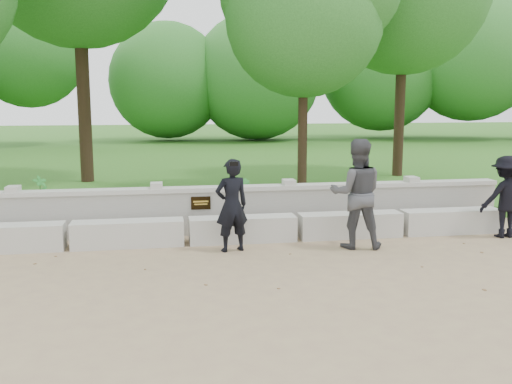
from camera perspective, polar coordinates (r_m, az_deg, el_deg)
ground at (r=8.32m, az=-6.30°, el=-8.37°), size 80.00×80.00×0.00m
lawn at (r=22.06m, az=-8.51°, el=2.91°), size 40.00×22.00×0.25m
concrete_bench at (r=10.10m, az=-6.98°, el=-3.92°), size 11.90×0.45×0.45m
parapet_wall at (r=10.73m, az=-7.18°, el=-1.84°), size 12.50×0.35×0.90m
man_main at (r=9.45m, az=-2.45°, el=-1.34°), size 0.64×0.59×1.56m
visitor_left at (r=9.81m, az=10.03°, el=-0.17°), size 1.03×0.88×1.87m
visitor_mid at (r=11.38m, az=23.69°, el=-0.44°), size 1.01×0.63×1.51m
tree_near_right at (r=14.34m, az=4.84°, el=18.11°), size 3.82×3.82×6.40m
shrub_a at (r=13.35m, az=-20.75°, el=0.23°), size 0.39×0.38×0.62m
shrub_b at (r=11.51m, az=-1.27°, el=-0.36°), size 0.48×0.48×0.69m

